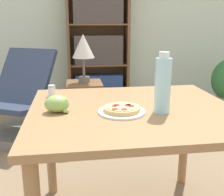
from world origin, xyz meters
TOP-DOWN VIEW (x-y plane):
  - wall_back at (0.00, 2.62)m, footprint 8.00×0.05m
  - dining_table at (0.04, -0.09)m, footprint 1.07×0.94m
  - pizza_on_plate at (-0.04, -0.16)m, footprint 0.23×0.23m
  - grape_bunch at (-0.35, -0.11)m, footprint 0.12×0.09m
  - drink_bottle at (0.16, -0.18)m, footprint 0.08×0.08m
  - salt_shaker at (-0.40, 0.20)m, footprint 0.04×0.04m
  - lounge_chair_near at (-0.83, 1.33)m, footprint 0.81×0.93m
  - bookshelf at (0.09, 2.45)m, footprint 0.84×0.30m
  - side_table at (-0.16, 1.22)m, footprint 0.34×0.34m
  - table_lamp at (-0.16, 1.22)m, footprint 0.21×0.21m

SIDE VIEW (x-z plane):
  - lounge_chair_near at x=-0.83m, z-range -0.15..0.73m
  - side_table at x=-0.16m, z-range 0.00..0.58m
  - dining_table at x=0.04m, z-range 0.27..0.99m
  - pizza_on_plate at x=-0.04m, z-range 0.72..0.76m
  - salt_shaker at x=-0.40m, z-range 0.73..0.80m
  - grape_bunch at x=-0.35m, z-range 0.73..0.81m
  - bookshelf at x=0.09m, z-range -0.05..1.63m
  - drink_bottle at x=0.16m, z-range 0.72..1.02m
  - table_lamp at x=-0.16m, z-range 0.68..1.14m
  - wall_back at x=0.00m, z-range 0.00..2.60m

